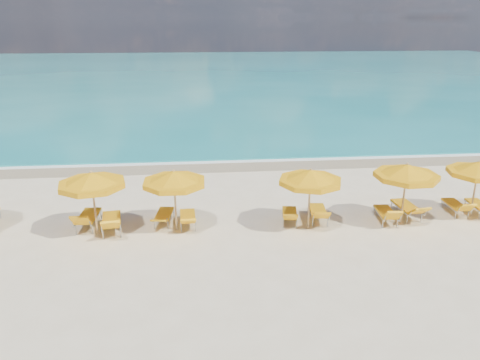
{
  "coord_description": "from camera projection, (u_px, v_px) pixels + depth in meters",
  "views": [
    {
      "loc": [
        -1.66,
        -15.36,
        7.09
      ],
      "look_at": [
        0.0,
        1.5,
        1.2
      ],
      "focal_mm": 35.0,
      "sensor_mm": 36.0,
      "label": 1
    }
  ],
  "objects": [
    {
      "name": "lounger_5_left",
      "position": [
        290.0,
        217.0,
        17.08
      ],
      "size": [
        0.79,
        1.66,
        0.72
      ],
      "rotation": [
        0.0,
        0.0,
        -0.17
      ],
      "color": "#A5A8AD",
      "rests_on": "ground"
    },
    {
      "name": "umbrella_5",
      "position": [
        310.0,
        177.0,
        16.02
      ],
      "size": [
        2.39,
        2.39,
        2.25
      ],
      "rotation": [
        0.0,
        0.0,
        0.08
      ],
      "color": "tan",
      "rests_on": "ground"
    },
    {
      "name": "lounger_3_right",
      "position": [
        112.0,
        225.0,
        16.35
      ],
      "size": [
        0.92,
        2.0,
        0.89
      ],
      "rotation": [
        0.0,
        0.0,
        0.15
      ],
      "color": "#A5A8AD",
      "rests_on": "ground"
    },
    {
      "name": "whitecap_near",
      "position": [
        132.0,
        126.0,
        32.35
      ],
      "size": [
        14.0,
        0.36,
        0.05
      ],
      "primitive_type": "cube",
      "color": "white",
      "rests_on": "ground"
    },
    {
      "name": "whitecap_far",
      "position": [
        307.0,
        105.0,
        40.22
      ],
      "size": [
        18.0,
        0.3,
        0.05
      ],
      "primitive_type": "cube",
      "color": "white",
      "rests_on": "ground"
    },
    {
      "name": "ground_plane",
      "position": [
        244.0,
        225.0,
        16.92
      ],
      "size": [
        120.0,
        120.0,
        0.0
      ],
      "primitive_type": "plane",
      "color": "beige"
    },
    {
      "name": "lounger_7_right",
      "position": [
        479.0,
        209.0,
        17.85
      ],
      "size": [
        0.64,
        1.7,
        0.67
      ],
      "rotation": [
        0.0,
        0.0,
        -0.06
      ],
      "color": "#A5A8AD",
      "rests_on": "ground"
    },
    {
      "name": "lounger_7_left",
      "position": [
        455.0,
        209.0,
        17.83
      ],
      "size": [
        0.63,
        1.65,
        0.78
      ],
      "rotation": [
        0.0,
        0.0,
        -0.04
      ],
      "color": "#A5A8AD",
      "rests_on": "ground"
    },
    {
      "name": "lounger_6_right",
      "position": [
        407.0,
        211.0,
        17.56
      ],
      "size": [
        0.75,
        1.93,
        0.82
      ],
      "rotation": [
        0.0,
        0.0,
        0.07
      ],
      "color": "#A5A8AD",
      "rests_on": "ground"
    },
    {
      "name": "ocean",
      "position": [
        206.0,
        74.0,
        62.04
      ],
      "size": [
        120.0,
        80.0,
        0.3
      ],
      "primitive_type": "cube",
      "color": "#167E7F",
      "rests_on": "ground"
    },
    {
      "name": "umbrella_7",
      "position": [
        478.0,
        169.0,
        17.0
      ],
      "size": [
        2.52,
        2.52,
        2.22
      ],
      "rotation": [
        0.0,
        0.0,
        0.16
      ],
      "color": "tan",
      "rests_on": "ground"
    },
    {
      "name": "lounger_4_left",
      "position": [
        164.0,
        218.0,
        16.97
      ],
      "size": [
        0.78,
        1.78,
        0.62
      ],
      "rotation": [
        0.0,
        0.0,
        -0.14
      ],
      "color": "#A5A8AD",
      "rests_on": "ground"
    },
    {
      "name": "lounger_5_right",
      "position": [
        318.0,
        215.0,
        17.19
      ],
      "size": [
        0.8,
        1.84,
        0.79
      ],
      "rotation": [
        0.0,
        0.0,
        -0.12
      ],
      "color": "#A5A8AD",
      "rests_on": "ground"
    },
    {
      "name": "foam_line",
      "position": [
        228.0,
        160.0,
        24.63
      ],
      "size": [
        120.0,
        1.2,
        0.03
      ],
      "primitive_type": "cube",
      "color": "white",
      "rests_on": "ground"
    },
    {
      "name": "umbrella_4",
      "position": [
        174.0,
        179.0,
        15.89
      ],
      "size": [
        2.92,
        2.92,
        2.25
      ],
      "rotation": [
        0.0,
        0.0,
        -0.41
      ],
      "color": "tan",
      "rests_on": "ground"
    },
    {
      "name": "wet_sand_band",
      "position": [
        229.0,
        164.0,
        23.88
      ],
      "size": [
        120.0,
        2.6,
        0.01
      ],
      "primitive_type": "cube",
      "color": "tan",
      "rests_on": "ground"
    },
    {
      "name": "umbrella_6",
      "position": [
        407.0,
        172.0,
        16.41
      ],
      "size": [
        3.03,
        3.03,
        2.31
      ],
      "rotation": [
        0.0,
        0.0,
        0.43
      ],
      "color": "tan",
      "rests_on": "ground"
    },
    {
      "name": "lounger_3_left",
      "position": [
        88.0,
        221.0,
        16.66
      ],
      "size": [
        0.73,
        1.89,
        0.91
      ],
      "rotation": [
        0.0,
        0.0,
        -0.05
      ],
      "color": "#A5A8AD",
      "rests_on": "ground"
    },
    {
      "name": "umbrella_3",
      "position": [
        92.0,
        180.0,
        15.57
      ],
      "size": [
        2.67,
        2.67,
        2.31
      ],
      "rotation": [
        0.0,
        0.0,
        -0.19
      ],
      "color": "tan",
      "rests_on": "ground"
    },
    {
      "name": "lounger_4_right",
      "position": [
        188.0,
        220.0,
        16.79
      ],
      "size": [
        0.61,
        1.7,
        0.71
      ],
      "rotation": [
        0.0,
        0.0,
        0.03
      ],
      "color": "#A5A8AD",
      "rests_on": "ground"
    },
    {
      "name": "lounger_6_left",
      "position": [
        386.0,
        216.0,
        17.1
      ],
      "size": [
        0.73,
        1.72,
        0.84
      ],
      "rotation": [
        0.0,
        0.0,
        -0.1
      ],
      "color": "#A5A8AD",
      "rests_on": "ground"
    }
  ]
}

